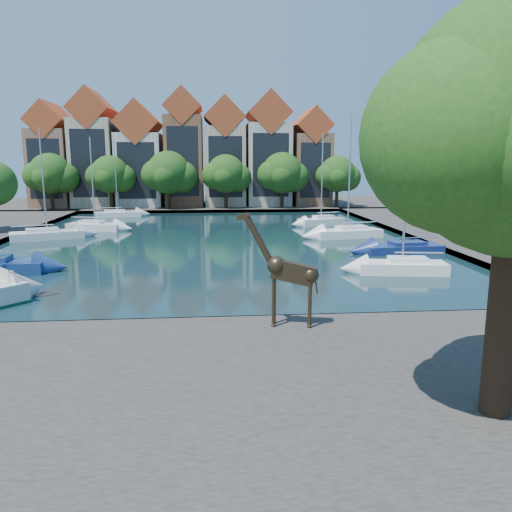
{
  "coord_description": "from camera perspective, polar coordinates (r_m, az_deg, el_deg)",
  "views": [
    {
      "loc": [
        0.11,
        -20.68,
        7.07
      ],
      "look_at": [
        2.01,
        1.25,
        2.88
      ],
      "focal_mm": 35.0,
      "sensor_mm": 36.0,
      "label": 1
    }
  ],
  "objects": [
    {
      "name": "townhouse_center",
      "position": [
        76.79,
        -8.19,
        11.65
      ],
      "size": [
        5.44,
        9.18,
        16.93
      ],
      "color": "brown",
      "rests_on": "far_quay"
    },
    {
      "name": "far_tree_west",
      "position": [
        72.57,
        -16.28,
        8.79
      ],
      "size": [
        6.76,
        5.2,
        7.36
      ],
      "color": "#332114",
      "rests_on": "far_quay"
    },
    {
      "name": "townhouse_east_inner",
      "position": [
        76.69,
        -3.61,
        11.27
      ],
      "size": [
        5.94,
        9.18,
        15.79
      ],
      "color": "tan",
      "rests_on": "far_quay"
    },
    {
      "name": "townhouse_west_end",
      "position": [
        80.08,
        -22.09,
        10.23
      ],
      "size": [
        5.44,
        9.18,
        14.93
      ],
      "color": "#876049",
      "rests_on": "far_quay"
    },
    {
      "name": "ground",
      "position": [
        21.85,
        -5.03,
        -8.13
      ],
      "size": [
        160.0,
        160.0,
        0.0
      ],
      "primitive_type": "plane",
      "color": "#38332B",
      "rests_on": "ground"
    },
    {
      "name": "far_tree_far_west",
      "position": [
        74.52,
        -22.38,
        8.54
      ],
      "size": [
        7.28,
        5.6,
        7.68
      ],
      "color": "#332114",
      "rests_on": "far_quay"
    },
    {
      "name": "townhouse_east_end",
      "position": [
        78.1,
        6.15,
        10.76
      ],
      "size": [
        5.44,
        9.18,
        14.43
      ],
      "color": "brown",
      "rests_on": "far_quay"
    },
    {
      "name": "townhouse_west_inner",
      "position": [
        77.4,
        -13.06,
        10.73
      ],
      "size": [
        6.43,
        9.18,
        15.15
      ],
      "color": "beige",
      "rests_on": "far_quay"
    },
    {
      "name": "sailboat_right_c",
      "position": [
        47.14,
        10.42,
        2.81
      ],
      "size": [
        6.55,
        3.28,
        11.11
      ],
      "color": "white",
      "rests_on": "water_basin"
    },
    {
      "name": "far_tree_east",
      "position": [
        71.89,
        3.09,
        9.32
      ],
      "size": [
        7.54,
        5.8,
        7.84
      ],
      "color": "#332114",
      "rests_on": "far_quay"
    },
    {
      "name": "right_quay",
      "position": [
        51.59,
        23.97,
        2.26
      ],
      "size": [
        14.0,
        52.0,
        0.5
      ],
      "primitive_type": "cube",
      "color": "#46403C",
      "rests_on": "ground"
    },
    {
      "name": "far_tree_far_east",
      "position": [
        73.44,
        9.35,
        9.1
      ],
      "size": [
        6.76,
        5.2,
        7.36
      ],
      "color": "#332114",
      "rests_on": "far_quay"
    },
    {
      "name": "townhouse_east_mid",
      "position": [
        77.13,
        1.32,
        11.56
      ],
      "size": [
        6.43,
        9.18,
        16.65
      ],
      "color": "beige",
      "rests_on": "far_quay"
    },
    {
      "name": "sailboat_right_b",
      "position": [
        40.28,
        16.42,
        1.04
      ],
      "size": [
        6.23,
        2.71,
        10.09
      ],
      "color": "navy",
      "rests_on": "water_basin"
    },
    {
      "name": "far_tree_mid_east",
      "position": [
        71.23,
        -3.39,
        9.21
      ],
      "size": [
        7.02,
        5.4,
        7.52
      ],
      "color": "#332114",
      "rests_on": "far_quay"
    },
    {
      "name": "sailboat_left_e",
      "position": [
        66.12,
        -15.53,
        4.77
      ],
      "size": [
        5.99,
        3.28,
        9.7
      ],
      "color": "white",
      "rests_on": "water_basin"
    },
    {
      "name": "water_basin",
      "position": [
        45.23,
        -5.03,
        1.81
      ],
      "size": [
        38.0,
        50.0,
        0.08
      ],
      "primitive_type": "cube",
      "color": "black",
      "rests_on": "ground"
    },
    {
      "name": "sailboat_right_a",
      "position": [
        32.85,
        16.37,
        -0.92
      ],
      "size": [
        5.66,
        2.67,
        10.14
      ],
      "color": "white",
      "rests_on": "water_basin"
    },
    {
      "name": "sailboat_left_c",
      "position": [
        49.32,
        -22.76,
        2.43
      ],
      "size": [
        6.62,
        4.32,
        9.92
      ],
      "color": "silver",
      "rests_on": "water_basin"
    },
    {
      "name": "far_quay",
      "position": [
        76.98,
        -5.03,
        5.67
      ],
      "size": [
        60.0,
        16.0,
        0.5
      ],
      "primitive_type": "cube",
      "color": "#46403C",
      "rests_on": "ground"
    },
    {
      "name": "far_tree_mid_west",
      "position": [
        71.45,
        -9.89,
        9.21
      ],
      "size": [
        7.8,
        6.0,
        8.0
      ],
      "color": "#332114",
      "rests_on": "far_quay"
    },
    {
      "name": "townhouse_west_mid",
      "position": [
        78.56,
        -17.87,
        11.13
      ],
      "size": [
        5.94,
        9.18,
        16.79
      ],
      "color": "#B7AE8D",
      "rests_on": "far_quay"
    },
    {
      "name": "giraffe_statue",
      "position": [
        19.92,
        3.56,
        -1.78
      ],
      "size": [
        3.19,
        0.89,
        4.57
      ],
      "color": "#312618",
      "rests_on": "near_quay"
    },
    {
      "name": "sailboat_left_d",
      "position": [
        53.93,
        -17.92,
        3.41
      ],
      "size": [
        5.9,
        3.3,
        9.39
      ],
      "color": "silver",
      "rests_on": "water_basin"
    },
    {
      "name": "sailboat_right_d",
      "position": [
        55.67,
        7.44,
        4.12
      ],
      "size": [
        5.36,
        3.33,
        9.93
      ],
      "color": "white",
      "rests_on": "water_basin"
    },
    {
      "name": "near_quay",
      "position": [
        15.29,
        -5.04,
        -15.76
      ],
      "size": [
        50.0,
        14.0,
        0.5
      ],
      "primitive_type": "cube",
      "color": "#46403C",
      "rests_on": "ground"
    }
  ]
}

